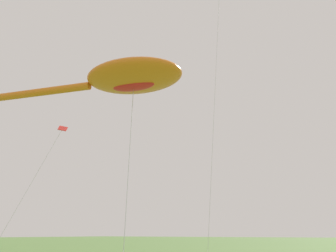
% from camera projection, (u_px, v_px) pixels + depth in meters
% --- Properties ---
extents(big_show_kite, '(6.03, 13.90, 10.91)m').
position_uv_depth(big_show_kite, '(127.00, 78.00, 18.61)').
color(big_show_kite, orange).
rests_on(big_show_kite, ground).
extents(small_kite_triangle_green, '(4.02, 0.86, 8.82)m').
position_uv_depth(small_kite_triangle_green, '(58.00, 136.00, 21.83)').
color(small_kite_triangle_green, red).
rests_on(small_kite_triangle_green, ground).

